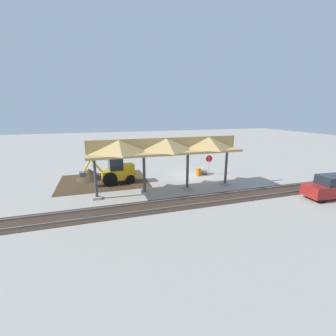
{
  "coord_description": "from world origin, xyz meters",
  "views": [
    {
      "loc": [
        9.96,
        22.6,
        7.08
      ],
      "look_at": [
        3.45,
        1.83,
        1.6
      ],
      "focal_mm": 24.0,
      "sensor_mm": 36.0,
      "label": 1
    }
  ],
  "objects_px": {
    "traffic_barrel": "(198,172)",
    "stop_sign": "(209,161)",
    "distant_parked_car": "(330,187)",
    "concrete_pipe": "(202,171)",
    "backhoe": "(117,171)"
  },
  "relations": [
    {
      "from": "traffic_barrel",
      "to": "stop_sign",
      "type": "bearing_deg",
      "value": 173.3
    },
    {
      "from": "distant_parked_car",
      "to": "traffic_barrel",
      "type": "bearing_deg",
      "value": -51.43
    },
    {
      "from": "concrete_pipe",
      "to": "traffic_barrel",
      "type": "xyz_separation_m",
      "value": [
        0.7,
        0.59,
        0.04
      ]
    },
    {
      "from": "stop_sign",
      "to": "backhoe",
      "type": "xyz_separation_m",
      "value": [
        10.25,
        -0.11,
        -0.4
      ]
    },
    {
      "from": "stop_sign",
      "to": "backhoe",
      "type": "bearing_deg",
      "value": -0.59
    },
    {
      "from": "stop_sign",
      "to": "traffic_barrel",
      "type": "xyz_separation_m",
      "value": [
        1.19,
        -0.14,
        -1.22
      ]
    },
    {
      "from": "concrete_pipe",
      "to": "distant_parked_car",
      "type": "height_order",
      "value": "distant_parked_car"
    },
    {
      "from": "stop_sign",
      "to": "traffic_barrel",
      "type": "distance_m",
      "value": 1.71
    },
    {
      "from": "backhoe",
      "to": "concrete_pipe",
      "type": "xyz_separation_m",
      "value": [
        -9.75,
        -0.63,
        -0.86
      ]
    },
    {
      "from": "distant_parked_car",
      "to": "concrete_pipe",
      "type": "bearing_deg",
      "value": -55.72
    },
    {
      "from": "stop_sign",
      "to": "traffic_barrel",
      "type": "height_order",
      "value": "stop_sign"
    },
    {
      "from": "concrete_pipe",
      "to": "traffic_barrel",
      "type": "bearing_deg",
      "value": 40.43
    },
    {
      "from": "stop_sign",
      "to": "distant_parked_car",
      "type": "distance_m",
      "value": 11.37
    },
    {
      "from": "backhoe",
      "to": "distant_parked_car",
      "type": "bearing_deg",
      "value": 150.33
    },
    {
      "from": "backhoe",
      "to": "traffic_barrel",
      "type": "relative_size",
      "value": 5.91
    }
  ]
}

